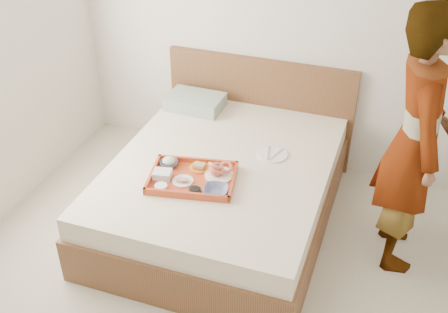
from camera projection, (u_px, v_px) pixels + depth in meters
wall_back at (278, 19)px, 4.34m from camera, size 3.50×0.01×2.60m
bed at (222, 190)px, 4.16m from camera, size 1.65×2.00×0.53m
headboard at (259, 109)px, 4.81m from camera, size 1.65×0.06×0.95m
pillow at (195, 102)px, 4.68m from camera, size 0.48×0.33×0.11m
tray at (192, 178)px, 3.80m from camera, size 0.66×0.53×0.05m
prawn_plate at (219, 175)px, 3.83m from camera, size 0.24×0.24×0.01m
navy_bowl_big at (216, 191)px, 3.66m from camera, size 0.20×0.20×0.04m
sauce_dish at (195, 191)px, 3.66m from camera, size 0.10×0.10×0.03m
meat_plate at (183, 181)px, 3.78m from camera, size 0.17×0.17×0.01m
bread_plate at (199, 168)px, 3.91m from camera, size 0.17×0.17×0.01m
salad_bowl at (169, 163)px, 3.93m from camera, size 0.15×0.15×0.04m
plastic_tub at (162, 174)px, 3.81m from camera, size 0.14×0.12×0.05m
cheese_round at (161, 187)px, 3.70m from camera, size 0.10×0.10×0.03m
dinner_plate at (272, 154)px, 4.09m from camera, size 0.25×0.25×0.01m
person at (415, 143)px, 3.49m from camera, size 0.57×0.75×1.85m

